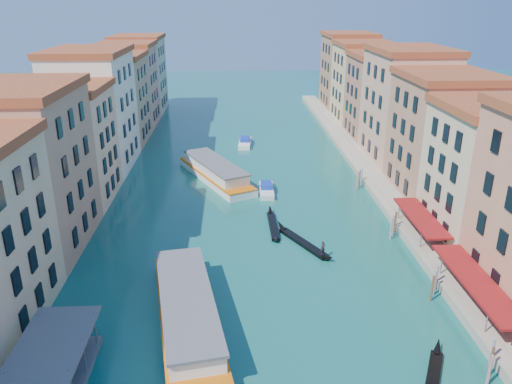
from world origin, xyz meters
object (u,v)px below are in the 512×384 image
vaporetto_far (215,172)px  gondola_fore (303,242)px  vaporetto_near (187,311)px  gondola_right (432,384)px

vaporetto_far → gondola_fore: bearing=-90.4°
vaporetto_near → gondola_right: vaporetto_near is taller
vaporetto_near → vaporetto_far: 40.67m
vaporetto_far → gondola_fore: vaporetto_far is taller
vaporetto_near → vaporetto_far: size_ratio=1.07×
vaporetto_near → gondola_fore: (13.15, 15.86, -1.09)m
vaporetto_far → gondola_fore: (11.68, -24.78, -1.03)m
gondola_right → vaporetto_far: bearing=136.9°
gondola_fore → vaporetto_near: bearing=-158.2°
vaporetto_far → gondola_right: 53.18m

